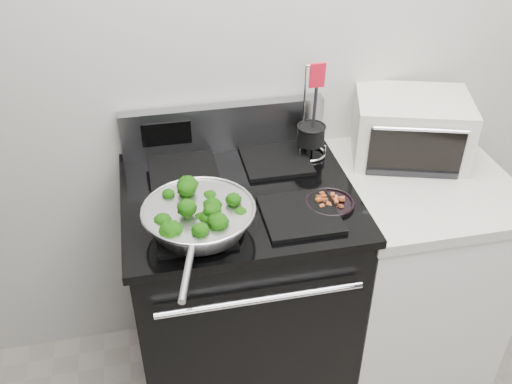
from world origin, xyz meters
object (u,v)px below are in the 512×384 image
object	(u,v)px
bacon_plate	(330,200)
skillet	(199,217)
gas_range	(240,290)
utensil_holder	(311,139)
toaster_oven	(410,128)

from	to	relation	value
bacon_plate	skillet	bearing A→B (deg)	-173.51
gas_range	bacon_plate	xyz separation A→B (m)	(0.28, -0.13, 0.48)
gas_range	utensil_holder	distance (m)	0.64
gas_range	skillet	size ratio (longest dim) A/B	2.06
gas_range	bacon_plate	distance (m)	0.57
utensil_holder	toaster_oven	bearing A→B (deg)	-4.89
skillet	bacon_plate	xyz separation A→B (m)	(0.44, 0.05, -0.04)
bacon_plate	utensil_holder	distance (m)	0.32
gas_range	toaster_oven	xyz separation A→B (m)	(0.68, 0.16, 0.55)
gas_range	skillet	xyz separation A→B (m)	(-0.15, -0.18, 0.52)
utensil_holder	toaster_oven	distance (m)	0.38
toaster_oven	gas_range	bearing A→B (deg)	-150.23
gas_range	bacon_plate	size ratio (longest dim) A/B	6.96
toaster_oven	bacon_plate	bearing A→B (deg)	-127.42
utensil_holder	toaster_oven	xyz separation A→B (m)	(0.38, -0.03, 0.02)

